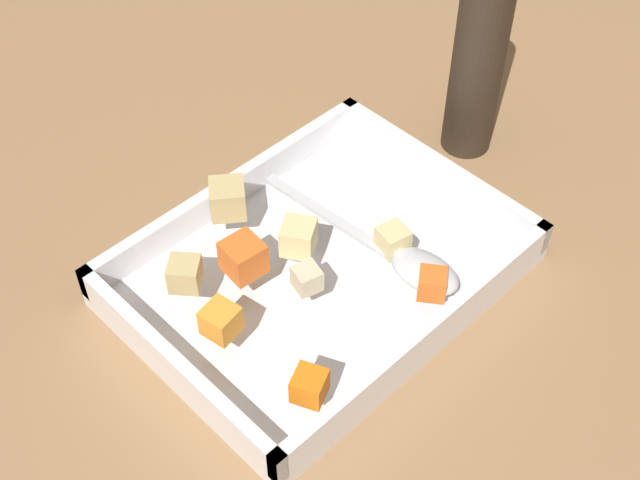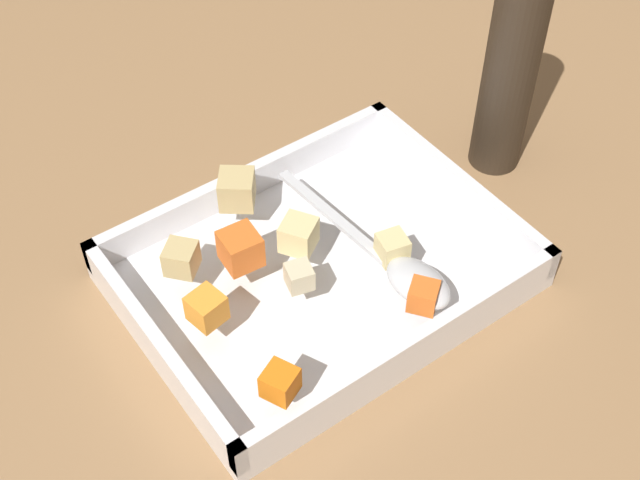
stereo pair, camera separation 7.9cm
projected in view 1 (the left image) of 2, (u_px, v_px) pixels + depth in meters
name	position (u px, v px, depth m)	size (l,w,h in m)	color
ground_plane	(320.00, 299.00, 0.82)	(4.00, 4.00, 0.00)	#936D47
baking_dish	(320.00, 272.00, 0.83)	(0.35, 0.27, 0.05)	silver
carrot_chunk_corner_se	(432.00, 284.00, 0.76)	(0.02, 0.02, 0.02)	orange
carrot_chunk_back_center	(309.00, 386.00, 0.69)	(0.03, 0.03, 0.03)	orange
carrot_chunk_corner_nw	(243.00, 257.00, 0.77)	(0.03, 0.03, 0.03)	orange
carrot_chunk_far_left	(221.00, 321.00, 0.73)	(0.03, 0.03, 0.03)	orange
potato_chunk_under_handle	(297.00, 238.00, 0.79)	(0.03, 0.03, 0.03)	#E0CC89
potato_chunk_near_spoon	(228.00, 199.00, 0.82)	(0.03, 0.03, 0.03)	tan
potato_chunk_heap_top	(393.00, 240.00, 0.79)	(0.03, 0.03, 0.03)	#E0CC89
potato_chunk_center	(307.00, 278.00, 0.76)	(0.02, 0.02, 0.02)	beige
potato_chunk_near_left	(185.00, 274.00, 0.76)	(0.03, 0.03, 0.03)	tan
serving_spoon	(412.00, 264.00, 0.78)	(0.05, 0.23, 0.02)	silver
pepper_mill	(479.00, 54.00, 0.88)	(0.05, 0.05, 0.26)	#2D2319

